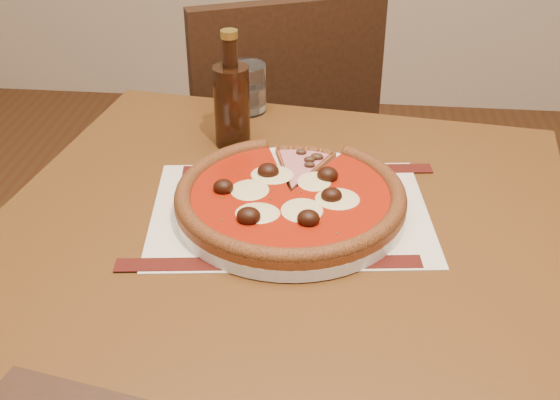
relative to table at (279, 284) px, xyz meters
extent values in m
cube|color=brown|center=(0.00, 0.00, 0.08)|extent=(0.90, 0.90, 0.04)
cylinder|color=brown|center=(-0.30, 0.39, -0.29)|extent=(0.05, 0.05, 0.71)
cylinder|color=brown|center=(0.39, 0.30, -0.29)|extent=(0.05, 0.05, 0.71)
cube|color=black|center=(-0.12, 0.78, -0.22)|extent=(0.55, 0.55, 0.04)
cylinder|color=black|center=(-0.02, 1.01, -0.44)|extent=(0.04, 0.04, 0.41)
cylinder|color=black|center=(-0.35, 0.87, -0.44)|extent=(0.04, 0.04, 0.41)
cylinder|color=black|center=(0.12, 0.68, -0.44)|extent=(0.04, 0.04, 0.41)
cylinder|color=black|center=(-0.21, 0.54, -0.44)|extent=(0.04, 0.04, 0.41)
cube|color=black|center=(-0.04, 0.60, 0.02)|extent=(0.40, 0.20, 0.44)
cube|color=silver|center=(0.01, 0.04, 0.10)|extent=(0.42, 0.33, 0.00)
cylinder|color=white|center=(0.01, 0.04, 0.11)|extent=(0.33, 0.33, 0.02)
cylinder|color=brown|center=(0.01, 0.04, 0.13)|extent=(0.32, 0.32, 0.01)
torus|color=brown|center=(0.01, 0.04, 0.13)|extent=(0.32, 0.32, 0.02)
cylinder|color=maroon|center=(0.01, 0.04, 0.13)|extent=(0.28, 0.28, 0.00)
ellipsoid|color=#FADEA8|center=(-0.01, 0.08, 0.14)|extent=(0.05, 0.05, 0.01)
ellipsoid|color=#FADEA8|center=(-0.07, 0.03, 0.14)|extent=(0.05, 0.05, 0.01)
ellipsoid|color=#FADEA8|center=(-0.01, -0.01, 0.14)|extent=(0.05, 0.05, 0.01)
ellipsoid|color=#FADEA8|center=(0.04, -0.04, 0.14)|extent=(0.05, 0.05, 0.01)
ellipsoid|color=#FADEA8|center=(0.06, 0.03, 0.14)|extent=(0.05, 0.05, 0.01)
ellipsoid|color=#FADEA8|center=(0.07, 0.09, 0.14)|extent=(0.05, 0.05, 0.01)
ellipsoid|color=black|center=(-0.02, 0.08, 0.15)|extent=(0.03, 0.03, 0.02)
ellipsoid|color=black|center=(-0.08, 0.03, 0.15)|extent=(0.03, 0.03, 0.02)
ellipsoid|color=black|center=(-0.02, -0.02, 0.15)|extent=(0.03, 0.03, 0.02)
ellipsoid|color=black|center=(0.05, -0.05, 0.15)|extent=(0.03, 0.03, 0.02)
ellipsoid|color=black|center=(0.07, 0.02, 0.15)|extent=(0.03, 0.03, 0.02)
ellipsoid|color=black|center=(0.08, 0.09, 0.15)|extent=(0.03, 0.03, 0.02)
ellipsoid|color=#3C2516|center=(0.03, 0.10, 0.14)|extent=(0.02, 0.01, 0.01)
ellipsoid|color=#3C2516|center=(0.03, 0.14, 0.14)|extent=(0.02, 0.01, 0.01)
ellipsoid|color=#3C2516|center=(0.02, 0.10, 0.14)|extent=(0.02, 0.01, 0.01)
ellipsoid|color=#3C2516|center=(0.00, 0.14, 0.14)|extent=(0.02, 0.01, 0.01)
cylinder|color=white|center=(-0.10, 0.38, 0.15)|extent=(0.10, 0.10, 0.09)
cylinder|color=#32190C|center=(-0.10, 0.24, 0.17)|extent=(0.06, 0.06, 0.14)
cylinder|color=#32190C|center=(-0.10, 0.24, 0.26)|extent=(0.03, 0.03, 0.06)
cylinder|color=#A68737|center=(-0.10, 0.24, 0.29)|extent=(0.03, 0.03, 0.01)
camera|label=1|loc=(0.08, -0.80, 0.64)|focal=45.00mm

